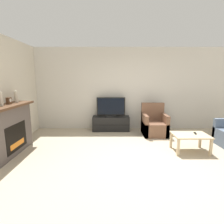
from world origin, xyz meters
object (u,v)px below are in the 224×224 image
at_px(armchair, 153,125).
at_px(tv, 110,108).
at_px(tv_stand, 110,123).
at_px(coffee_table, 189,137).
at_px(mantel_vase_right, 15,97).
at_px(remote, 194,133).
at_px(mantel_clock, 8,101).
at_px(mantel_vase_centre_left, 0,99).
at_px(fireplace, 6,130).

bearing_deg(armchair, tv, 162.33).
bearing_deg(tv_stand, coffee_table, -43.06).
relative_size(mantel_vase_right, armchair, 0.31).
bearing_deg(remote, coffee_table, -143.24).
bearing_deg(coffee_table, mantel_clock, 179.99).
height_order(mantel_vase_centre_left, mantel_clock, mantel_vase_centre_left).
distance_m(mantel_clock, armchair, 3.94).
bearing_deg(armchair, fireplace, -157.86).
bearing_deg(armchair, remote, -62.09).
distance_m(mantel_vase_right, coffee_table, 4.25).
bearing_deg(tv_stand, mantel_clock, -142.61).
height_order(mantel_vase_centre_left, tv, mantel_vase_centre_left).
distance_m(tv, remote, 2.63).
distance_m(armchair, coffee_table, 1.42).
distance_m(mantel_vase_right, tv, 2.73).
bearing_deg(remote, tv_stand, 153.18).
bearing_deg(coffee_table, remote, 23.41).
xyz_separation_m(mantel_vase_centre_left, remote, (4.27, 0.33, -0.85)).
relative_size(fireplace, armchair, 1.68).
bearing_deg(fireplace, coffee_table, 2.18).
relative_size(mantel_vase_right, tv_stand, 0.24).
distance_m(fireplace, remote, 4.29).
height_order(mantel_clock, tv_stand, mantel_clock).
xyz_separation_m(mantel_vase_centre_left, mantel_clock, (0.00, 0.28, -0.07)).
bearing_deg(remote, mantel_vase_right, -170.15).
distance_m(tv_stand, tv, 0.53).
xyz_separation_m(mantel_vase_right, armchair, (3.60, 1.00, -0.96)).
xyz_separation_m(mantel_vase_centre_left, mantel_vase_right, (0.00, 0.60, -0.01)).
relative_size(mantel_vase_right, mantel_clock, 1.93).
relative_size(coffee_table, remote, 5.16).
relative_size(fireplace, mantel_vase_right, 5.48).
height_order(mantel_clock, armchair, mantel_clock).
bearing_deg(coffee_table, mantel_vase_centre_left, -176.16).
bearing_deg(mantel_vase_centre_left, mantel_clock, 89.84).
bearing_deg(remote, fireplace, -163.77).
relative_size(tv, coffee_table, 1.15).
bearing_deg(coffee_table, mantel_vase_right, 175.60).
xyz_separation_m(mantel_clock, armchair, (3.60, 1.31, -0.90)).
bearing_deg(mantel_vase_right, remote, -3.51).
distance_m(tv, armchair, 1.47).
xyz_separation_m(tv_stand, remote, (1.99, -1.68, 0.19)).
height_order(armchair, coffee_table, armchair).
bearing_deg(remote, mantel_clock, -165.89).
bearing_deg(fireplace, tv, 39.58).
height_order(tv_stand, tv, tv).
distance_m(mantel_vase_centre_left, remote, 4.36).
distance_m(fireplace, coffee_table, 4.16).
distance_m(mantel_vase_centre_left, armchair, 4.06).
height_order(mantel_vase_centre_left, coffee_table, mantel_vase_centre_left).
bearing_deg(tv, coffee_table, -43.03).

